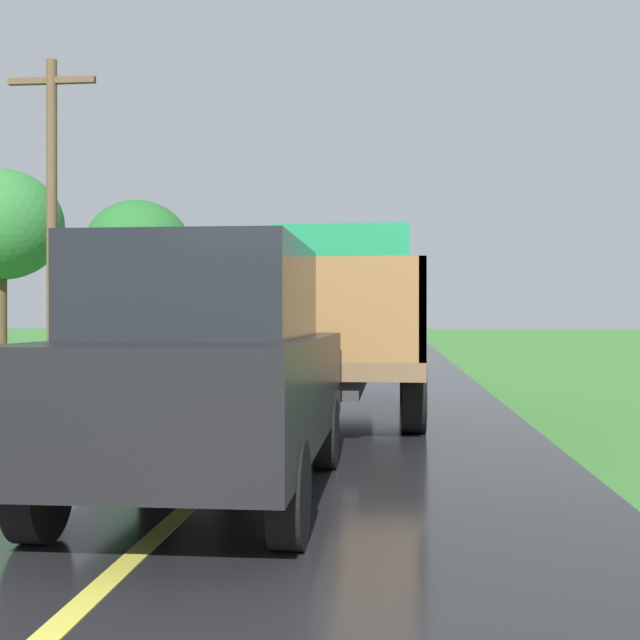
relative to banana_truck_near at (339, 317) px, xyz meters
name	(u,v)px	position (x,y,z in m)	size (l,w,h in m)	color
banana_truck_near	(339,317)	(0.00, 0.00, 0.00)	(2.38, 5.82, 2.80)	#2D2D30
utility_pole_roadside	(52,214)	(-5.73, 2.93, 1.98)	(1.72, 0.20, 6.39)	brown
roadside_tree_near_left	(1,225)	(-8.23, 5.83, 2.12)	(2.84, 2.84, 4.87)	#4C3823
roadside_tree_mid_right	(138,247)	(-8.86, 17.73, 2.64)	(3.95, 3.95, 5.88)	#4C3823
following_car	(209,368)	(-0.56, -6.06, -0.39)	(1.74, 4.10, 1.92)	black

